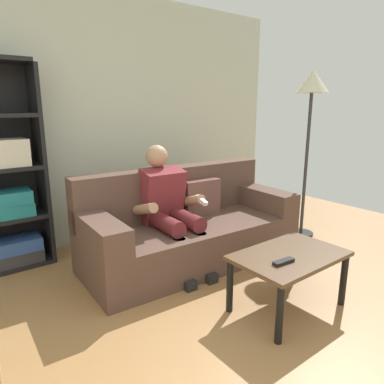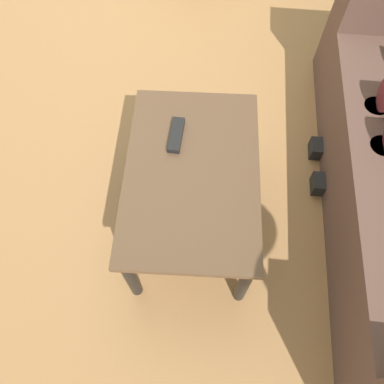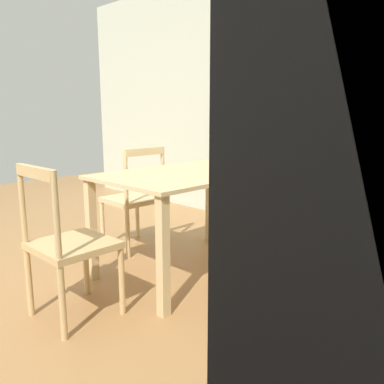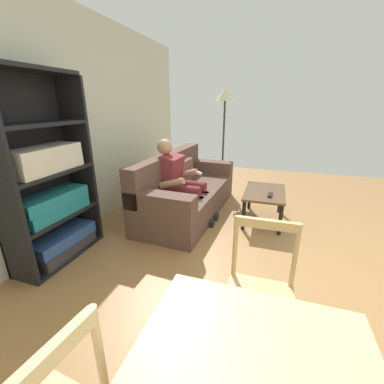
{
  "view_description": "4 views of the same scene",
  "coord_description": "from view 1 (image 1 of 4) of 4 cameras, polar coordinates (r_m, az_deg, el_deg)",
  "views": [
    {
      "loc": [
        -0.73,
        -0.9,
        1.49
      ],
      "look_at": [
        1.22,
        1.65,
        0.7
      ],
      "focal_mm": 33.03,
      "sensor_mm": 36.0,
      "label": 1
    },
    {
      "loc": [
        2.07,
        0.6,
        1.72
      ],
      "look_at": [
        1.29,
        0.56,
        0.26
      ],
      "focal_mm": 35.47,
      "sensor_mm": 36.0,
      "label": 2
    },
    {
      "loc": [
        0.25,
        2.51,
        1.18
      ],
      "look_at": [
        -1.81,
        0.49,
        0.6
      ],
      "focal_mm": 37.6,
      "sensor_mm": 36.0,
      "label": 3
    },
    {
      "loc": [
        -2.16,
        0.5,
        1.59
      ],
      "look_at": [
        -0.3,
        1.1,
        0.9
      ],
      "focal_mm": 23.64,
      "sensor_mm": 36.0,
      "label": 4
    }
  ],
  "objects": [
    {
      "name": "tv_remote",
      "position": [
        2.54,
        14.56,
        -10.83
      ],
      "size": [
        0.17,
        0.06,
        0.02
      ],
      "primitive_type": "cube",
      "rotation": [
        0.0,
        0.0,
        1.49
      ],
      "color": "black",
      "rests_on": "coffee_table"
    },
    {
      "name": "couch",
      "position": [
        3.47,
        -0.58,
        -5.83
      ],
      "size": [
        2.12,
        0.96,
        0.89
      ],
      "color": "brown",
      "rests_on": "ground_plane"
    },
    {
      "name": "floor_lamp",
      "position": [
        4.15,
        18.7,
        14.26
      ],
      "size": [
        0.36,
        0.36,
        1.86
      ],
      "color": "black",
      "rests_on": "ground_plane"
    },
    {
      "name": "person_lounging",
      "position": [
        3.28,
        -3.8,
        -2.39
      ],
      "size": [
        0.61,
        0.87,
        1.13
      ],
      "color": "maroon",
      "rests_on": "ground_plane"
    },
    {
      "name": "wall_back",
      "position": [
        3.84,
        -26.79,
        10.02
      ],
      "size": [
        6.63,
        0.12,
        2.67
      ],
      "primitive_type": "cube",
      "color": "beige",
      "rests_on": "ground_plane"
    },
    {
      "name": "coffee_table",
      "position": [
        2.74,
        15.4,
        -10.87
      ],
      "size": [
        0.83,
        0.54,
        0.44
      ],
      "color": "brown",
      "rests_on": "ground_plane"
    }
  ]
}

